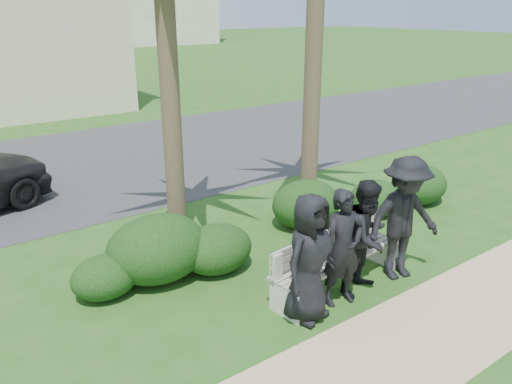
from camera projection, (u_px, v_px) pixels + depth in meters
ground at (329, 275)px, 7.69m from camera, size 160.00×160.00×0.00m
footpath at (428, 333)px, 6.33m from camera, size 30.00×1.60×0.01m
asphalt_street at (126, 157)px, 13.75m from camera, size 160.00×8.00×0.01m
park_bench at (339, 263)px, 7.30m from camera, size 2.41×0.78×0.82m
man_a at (309, 258)px, 6.37m from camera, size 0.95×0.73×1.75m
man_b at (343, 248)px, 6.73m from camera, size 0.67×0.50×1.67m
man_c at (367, 237)px, 7.05m from camera, size 0.93×0.79×1.68m
man_d at (404, 219)px, 7.36m from camera, size 1.37×0.98×1.91m
hedge_a at (105, 276)px, 7.06m from camera, size 0.96×0.79×0.63m
hedge_b at (157, 246)px, 7.49m from camera, size 1.56×1.29×1.02m
hedge_c at (216, 247)px, 7.75m from camera, size 1.17×0.97×0.76m
hedge_d at (306, 202)px, 9.35m from camera, size 1.37×1.13×0.89m
hedge_e at (375, 197)px, 9.84m from camera, size 1.10×0.91×0.72m
hedge_f at (419, 183)px, 10.46m from camera, size 1.27×1.05×0.83m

